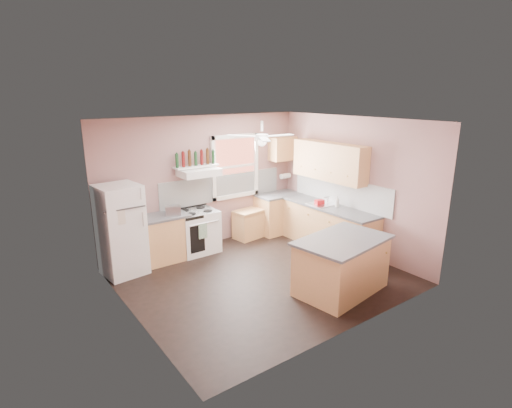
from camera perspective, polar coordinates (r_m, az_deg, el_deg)
floor at (r=7.14m, az=0.77°, el=-10.37°), size 4.50×4.50×0.00m
ceiling at (r=6.43m, az=0.86°, el=11.79°), size 4.50×4.50×0.00m
wall_back at (r=8.32m, az=-7.55°, el=3.16°), size 4.50×0.05×2.70m
wall_right at (r=8.18m, az=13.72°, el=2.63°), size 0.05×4.00×2.70m
wall_left at (r=5.66m, az=-18.02°, el=-3.51°), size 0.05×4.00×2.70m
backsplash_back at (r=8.54m, az=-4.73°, el=2.37°), size 2.90×0.03×0.55m
backsplash_right at (r=8.39m, az=11.91°, el=1.82°), size 0.03×2.60×0.55m
window_view at (r=8.61m, az=-3.07°, el=5.39°), size 1.00×0.02×1.20m
window_frame at (r=8.59m, az=-2.97°, el=5.37°), size 1.16×0.07×1.36m
refrigerator at (r=7.37m, az=-18.72°, el=-3.58°), size 0.76×0.74×1.62m
base_cabinet_left at (r=7.86m, az=-12.98°, el=-4.86°), size 0.90×0.60×0.86m
counter_left at (r=7.72m, az=-13.18°, el=-1.73°), size 0.92×0.62×0.04m
toaster at (r=7.65m, az=-11.76°, el=-0.94°), size 0.32×0.25×0.18m
stove at (r=8.14m, az=-8.43°, el=-3.90°), size 0.79×0.64×0.86m
range_hood at (r=7.92m, az=-8.13°, el=4.50°), size 0.78×0.50×0.14m
bottle_shelf at (r=8.01m, az=-8.56°, el=5.33°), size 0.90×0.26×0.03m
cart at (r=8.85m, az=-1.04°, el=-2.87°), size 0.69×0.51×0.64m
base_cabinet_corner at (r=9.24m, az=3.21°, el=-1.36°), size 1.00×0.60×0.86m
base_cabinet_right at (r=8.39m, az=10.31°, el=-3.39°), size 0.60×2.20×0.86m
counter_corner at (r=9.12m, az=3.25°, el=1.34°), size 1.02×0.62×0.04m
counter_right at (r=8.25m, az=10.41°, el=-0.44°), size 0.62×2.22×0.04m
sink at (r=8.38m, az=9.44°, el=-0.04°), size 0.55×0.45×0.03m
faucet at (r=8.47m, az=10.22°, el=0.62°), size 0.03×0.03×0.14m
upper_cabinet_right at (r=8.29m, az=10.40°, el=6.02°), size 0.33×1.80×0.76m
upper_cabinet_corner at (r=9.14m, az=3.82°, el=7.89°), size 0.60×0.33×0.52m
paper_towel at (r=9.35m, az=4.20°, el=4.02°), size 0.26×0.12×0.12m
island at (r=6.65m, az=12.09°, el=-8.69°), size 1.56×1.11×0.86m
island_top at (r=6.48m, az=12.32°, el=-5.06°), size 1.65×1.21×0.04m
ceiling_fan_hub at (r=6.45m, az=0.85°, el=9.58°), size 0.20×0.20×0.08m
soap_bottle at (r=8.19m, az=11.53°, el=0.34°), size 0.12×0.12×0.23m
red_caddy at (r=8.33m, az=9.07°, el=0.28°), size 0.20×0.15×0.10m
wine_bottles at (r=7.99m, az=-8.60°, el=6.46°), size 0.86×0.06×0.31m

